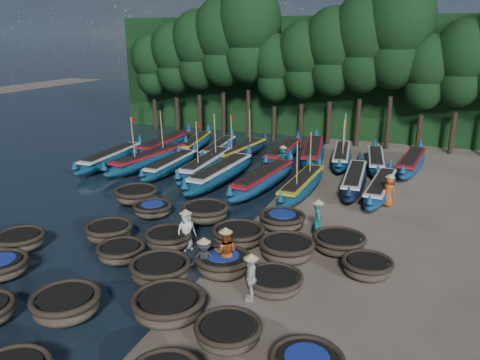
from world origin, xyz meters
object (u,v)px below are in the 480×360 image
(long_boat_11, at_px, (219,148))
(coracle_24, at_px, (339,242))
(coracle_16, at_px, (168,239))
(long_boat_7, at_px, (354,180))
(coracle_11, at_px, (121,252))
(fisherman_4, at_px, (251,276))
(long_boat_14, at_px, (313,152))
(long_boat_3, at_px, (207,165))
(fisherman_2, at_px, (226,251))
(coracle_5, at_px, (0,267))
(fisherman_1, at_px, (317,218))
(long_boat_8, at_px, (381,188))
(coracle_18, at_px, (287,249))
(coracle_20, at_px, (136,195))
(long_boat_9, at_px, (165,144))
(fisherman_5, at_px, (283,158))
(coracle_13, at_px, (223,263))
(coracle_22, at_px, (205,212))
(coracle_14, at_px, (274,282))
(fisherman_0, at_px, (186,229))
(long_boat_10, at_px, (195,143))
(coracle_8, at_px, (228,332))
(coracle_10, at_px, (20,240))
(long_boat_5, at_px, (264,179))
(coracle_19, at_px, (367,267))
(long_boat_1, at_px, (150,159))
(coracle_7, at_px, (168,305))
(fisherman_6, at_px, (389,190))
(coracle_17, at_px, (238,235))
(long_boat_13, at_px, (283,153))
(long_boat_12, at_px, (241,151))
(coracle_15, at_px, (109,232))
(coracle_23, at_px, (282,220))
(coracle_21, at_px, (153,209))
(long_boat_2, at_px, (171,165))
(long_boat_4, at_px, (221,173))
(long_boat_15, at_px, (341,156))
(long_boat_16, at_px, (376,161))

(long_boat_11, bearing_deg, coracle_24, -54.50)
(coracle_16, bearing_deg, long_boat_7, 61.12)
(coracle_11, distance_m, fisherman_4, 5.80)
(fisherman_4, bearing_deg, long_boat_14, 174.35)
(long_boat_3, height_order, fisherman_2, long_boat_3)
(coracle_24, bearing_deg, coracle_5, -149.71)
(long_boat_11, distance_m, fisherman_1, 15.65)
(coracle_24, xyz_separation_m, long_boat_8, (0.94, 7.76, 0.08))
(coracle_11, xyz_separation_m, coracle_18, (6.05, 2.47, 0.08))
(coracle_20, height_order, long_boat_9, long_boat_9)
(coracle_24, bearing_deg, fisherman_5, 117.10)
(coracle_13, height_order, coracle_22, coracle_22)
(coracle_14, bearing_deg, fisherman_1, 84.95)
(fisherman_0, bearing_deg, long_boat_10, 65.18)
(coracle_11, bearing_deg, fisherman_5, 81.06)
(coracle_8, height_order, long_boat_11, long_boat_11)
(coracle_10, distance_m, coracle_20, 6.65)
(coracle_18, bearing_deg, coracle_13, -132.39)
(long_boat_5, xyz_separation_m, long_boat_10, (-7.90, 7.05, -0.04))
(long_boat_11, bearing_deg, long_boat_8, -28.58)
(coracle_19, xyz_separation_m, long_boat_1, (-15.31, 9.87, 0.18))
(coracle_19, relative_size, long_boat_11, 0.28)
(coracle_7, xyz_separation_m, long_boat_5, (-1.29, 13.33, 0.11))
(coracle_16, bearing_deg, fisherman_0, 19.76)
(coracle_16, distance_m, long_boat_5, 9.04)
(fisherman_2, distance_m, fisherman_6, 10.89)
(long_boat_7, bearing_deg, long_boat_14, 121.65)
(coracle_17, xyz_separation_m, long_boat_13, (-2.09, 14.14, 0.12))
(long_boat_12, distance_m, fisherman_5, 4.00)
(coracle_14, height_order, long_boat_10, long_boat_10)
(coracle_15, height_order, long_boat_3, long_boat_3)
(coracle_11, xyz_separation_m, coracle_23, (5.03, 5.32, 0.05))
(coracle_23, height_order, long_boat_8, long_boat_8)
(coracle_21, relative_size, coracle_22, 0.83)
(coracle_15, bearing_deg, long_boat_10, 103.69)
(coracle_15, xyz_separation_m, long_boat_12, (0.26, 15.09, 0.09))
(coracle_11, distance_m, coracle_13, 4.20)
(long_boat_5, bearing_deg, long_boat_2, 178.07)
(long_boat_8, xyz_separation_m, long_boat_14, (-5.18, 6.12, 0.11))
(long_boat_8, relative_size, long_boat_10, 0.97)
(long_boat_4, bearing_deg, coracle_22, -69.84)
(fisherman_0, bearing_deg, coracle_11, 174.64)
(coracle_22, height_order, fisherman_0, fisherman_0)
(coracle_20, height_order, coracle_21, coracle_20)
(coracle_23, xyz_separation_m, long_boat_1, (-11.15, 6.77, 0.14))
(coracle_5, xyz_separation_m, fisherman_5, (5.72, 17.42, 0.41))
(coracle_24, distance_m, long_boat_15, 14.11)
(coracle_8, relative_size, long_boat_16, 0.27)
(coracle_13, bearing_deg, coracle_24, 43.48)
(coracle_7, relative_size, coracle_21, 1.23)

